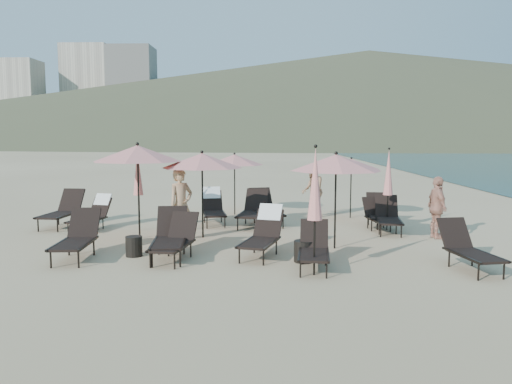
{
  "coord_description": "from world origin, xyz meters",
  "views": [
    {
      "loc": [
        -0.56,
        -10.5,
        2.64
      ],
      "look_at": [
        -0.92,
        3.5,
        1.1
      ],
      "focal_mm": 35.0,
      "sensor_mm": 36.0,
      "label": 1
    }
  ],
  "objects_px": {
    "lounger_7": "(213,207)",
    "side_table_1": "(304,251)",
    "umbrella_open_1": "(202,161)",
    "beachgoer_c": "(437,207)",
    "lounger_6": "(93,213)",
    "lounger_11": "(388,216)",
    "lounger_2": "(170,236)",
    "lounger_3": "(263,232)",
    "umbrella_open_0": "(138,153)",
    "lounger_4": "(314,248)",
    "side_table_0": "(134,246)",
    "beachgoer_a": "(181,205)",
    "umbrella_closed_2": "(138,173)",
    "umbrella_open_4": "(351,164)",
    "lounger_5": "(468,248)",
    "umbrella_open_2": "(336,163)",
    "umbrella_open_3": "(235,160)",
    "lounger_0": "(77,237)",
    "lounger_8": "(266,208)",
    "lounger_1": "(175,239)",
    "lounger_13": "(63,210)",
    "lounger_12": "(378,212)",
    "beachgoer_b": "(312,190)",
    "umbrella_closed_0": "(315,185)",
    "umbrella_closed_1": "(388,173)",
    "lounger_9": "(253,210)",
    "lounger_10": "(379,216)"
  },
  "relations": [
    {
      "from": "umbrella_open_0",
      "to": "umbrella_closed_2",
      "type": "bearing_deg",
      "value": 105.15
    },
    {
      "from": "umbrella_open_2",
      "to": "umbrella_open_4",
      "type": "relative_size",
      "value": 1.16
    },
    {
      "from": "side_table_0",
      "to": "beachgoer_a",
      "type": "height_order",
      "value": "beachgoer_a"
    },
    {
      "from": "umbrella_open_0",
      "to": "umbrella_open_4",
      "type": "relative_size",
      "value": 1.26
    },
    {
      "from": "umbrella_open_3",
      "to": "side_table_0",
      "type": "height_order",
      "value": "umbrella_open_3"
    },
    {
      "from": "beachgoer_a",
      "to": "beachgoer_c",
      "type": "bearing_deg",
      "value": -39.71
    },
    {
      "from": "lounger_7",
      "to": "lounger_10",
      "type": "distance_m",
      "value": 4.95
    },
    {
      "from": "lounger_8",
      "to": "beachgoer_b",
      "type": "height_order",
      "value": "beachgoer_b"
    },
    {
      "from": "lounger_8",
      "to": "beachgoer_a",
      "type": "xyz_separation_m",
      "value": [
        -2.14,
        -2.52,
        0.44
      ]
    },
    {
      "from": "lounger_1",
      "to": "umbrella_closed_1",
      "type": "bearing_deg",
      "value": 43.19
    },
    {
      "from": "lounger_9",
      "to": "lounger_12",
      "type": "distance_m",
      "value": 3.72
    },
    {
      "from": "lounger_8",
      "to": "umbrella_open_0",
      "type": "distance_m",
      "value": 4.34
    },
    {
      "from": "lounger_7",
      "to": "umbrella_open_1",
      "type": "bearing_deg",
      "value": -102.11
    },
    {
      "from": "lounger_7",
      "to": "beachgoer_c",
      "type": "xyz_separation_m",
      "value": [
        6.11,
        -2.13,
        0.3
      ]
    },
    {
      "from": "lounger_5",
      "to": "beachgoer_c",
      "type": "bearing_deg",
      "value": 72.39
    },
    {
      "from": "beachgoer_a",
      "to": "lounger_7",
      "type": "bearing_deg",
      "value": 34.61
    },
    {
      "from": "umbrella_closed_1",
      "to": "beachgoer_b",
      "type": "xyz_separation_m",
      "value": [
        -1.95,
        2.2,
        -0.73
      ]
    },
    {
      "from": "lounger_7",
      "to": "umbrella_closed_2",
      "type": "relative_size",
      "value": 0.76
    },
    {
      "from": "lounger_1",
      "to": "umbrella_open_0",
      "type": "height_order",
      "value": "umbrella_open_0"
    },
    {
      "from": "lounger_5",
      "to": "umbrella_open_1",
      "type": "bearing_deg",
      "value": 141.74
    },
    {
      "from": "lounger_13",
      "to": "umbrella_open_3",
      "type": "height_order",
      "value": "umbrella_open_3"
    },
    {
      "from": "umbrella_closed_0",
      "to": "beachgoer_c",
      "type": "bearing_deg",
      "value": 45.69
    },
    {
      "from": "lounger_8",
      "to": "umbrella_open_0",
      "type": "bearing_deg",
      "value": -161.95
    },
    {
      "from": "side_table_1",
      "to": "beachgoer_b",
      "type": "relative_size",
      "value": 0.25
    },
    {
      "from": "lounger_2",
      "to": "umbrella_open_4",
      "type": "distance_m",
      "value": 7.5
    },
    {
      "from": "lounger_8",
      "to": "lounger_11",
      "type": "distance_m",
      "value": 3.62
    },
    {
      "from": "lounger_6",
      "to": "side_table_1",
      "type": "relative_size",
      "value": 3.63
    },
    {
      "from": "lounger_4",
      "to": "side_table_1",
      "type": "relative_size",
      "value": 3.54
    },
    {
      "from": "lounger_7",
      "to": "lounger_13",
      "type": "distance_m",
      "value": 4.46
    },
    {
      "from": "umbrella_open_1",
      "to": "lounger_2",
      "type": "bearing_deg",
      "value": -101.09
    },
    {
      "from": "lounger_2",
      "to": "lounger_3",
      "type": "height_order",
      "value": "lounger_3"
    },
    {
      "from": "lounger_1",
      "to": "lounger_12",
      "type": "xyz_separation_m",
      "value": [
        5.27,
        4.15,
        -0.0
      ]
    },
    {
      "from": "lounger_12",
      "to": "beachgoer_c",
      "type": "relative_size",
      "value": 1.05
    },
    {
      "from": "lounger_3",
      "to": "umbrella_open_0",
      "type": "bearing_deg",
      "value": 166.64
    },
    {
      "from": "lounger_8",
      "to": "umbrella_closed_1",
      "type": "bearing_deg",
      "value": -29.66
    },
    {
      "from": "lounger_5",
      "to": "beachgoer_c",
      "type": "relative_size",
      "value": 1.06
    },
    {
      "from": "umbrella_open_4",
      "to": "umbrella_closed_0",
      "type": "relative_size",
      "value": 0.8
    },
    {
      "from": "lounger_2",
      "to": "lounger_3",
      "type": "bearing_deg",
      "value": 1.68
    },
    {
      "from": "lounger_6",
      "to": "lounger_11",
      "type": "xyz_separation_m",
      "value": [
        8.4,
        -0.16,
        -0.01
      ]
    },
    {
      "from": "lounger_7",
      "to": "umbrella_closed_2",
      "type": "height_order",
      "value": "umbrella_closed_2"
    },
    {
      "from": "lounger_7",
      "to": "side_table_1",
      "type": "bearing_deg",
      "value": -73.68
    },
    {
      "from": "beachgoer_b",
      "to": "beachgoer_c",
      "type": "bearing_deg",
      "value": 42.54
    },
    {
      "from": "lounger_8",
      "to": "umbrella_closed_2",
      "type": "relative_size",
      "value": 0.82
    },
    {
      "from": "lounger_5",
      "to": "umbrella_open_0",
      "type": "height_order",
      "value": "umbrella_open_0"
    },
    {
      "from": "lounger_2",
      "to": "lounger_0",
      "type": "bearing_deg",
      "value": 177.92
    },
    {
      "from": "lounger_4",
      "to": "lounger_10",
      "type": "bearing_deg",
      "value": 67.86
    },
    {
      "from": "umbrella_open_0",
      "to": "lounger_4",
      "type": "bearing_deg",
      "value": -34.02
    },
    {
      "from": "umbrella_open_1",
      "to": "beachgoer_c",
      "type": "height_order",
      "value": "umbrella_open_1"
    },
    {
      "from": "lounger_2",
      "to": "umbrella_open_2",
      "type": "distance_m",
      "value": 4.18
    },
    {
      "from": "umbrella_open_4",
      "to": "side_table_1",
      "type": "distance_m",
      "value": 6.38
    }
  ]
}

